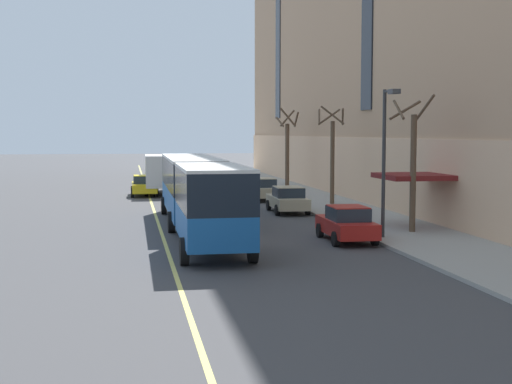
{
  "coord_description": "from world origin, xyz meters",
  "views": [
    {
      "loc": [
        -3.96,
        -30.4,
        4.72
      ],
      "look_at": [
        2.21,
        3.91,
        1.8
      ],
      "focal_mm": 50.0,
      "sensor_mm": 36.0,
      "label": 1
    }
  ],
  "objects_px": {
    "parked_car_red_0": "(347,224)",
    "box_truck": "(160,172)",
    "parked_car_red_3": "(247,183)",
    "parked_car_champagne_1": "(288,200)",
    "street_lamp": "(386,146)",
    "city_bus": "(197,190)",
    "street_tree_mid_block": "(412,163)",
    "parked_car_champagne_2": "(263,189)",
    "street_tree_far_downtown": "(287,148)",
    "taxi_cab": "(144,185)",
    "street_tree_far_uptown": "(332,153)"
  },
  "relations": [
    {
      "from": "parked_car_red_3",
      "to": "taxi_cab",
      "type": "bearing_deg",
      "value": -168.23
    },
    {
      "from": "street_tree_far_uptown",
      "to": "street_tree_far_downtown",
      "type": "xyz_separation_m",
      "value": [
        0.05,
        13.11,
        0.01
      ]
    },
    {
      "from": "parked_car_champagne_1",
      "to": "street_lamp",
      "type": "bearing_deg",
      "value": -81.42
    },
    {
      "from": "parked_car_red_3",
      "to": "street_tree_far_uptown",
      "type": "distance_m",
      "value": 12.05
    },
    {
      "from": "parked_car_champagne_1",
      "to": "parked_car_champagne_2",
      "type": "height_order",
      "value": "same"
    },
    {
      "from": "parked_car_champagne_2",
      "to": "street_tree_far_uptown",
      "type": "bearing_deg",
      "value": -51.64
    },
    {
      "from": "parked_car_red_0",
      "to": "street_tree_far_downtown",
      "type": "distance_m",
      "value": 28.03
    },
    {
      "from": "city_bus",
      "to": "street_tree_far_downtown",
      "type": "distance_m",
      "value": 25.62
    },
    {
      "from": "taxi_cab",
      "to": "street_tree_mid_block",
      "type": "height_order",
      "value": "street_tree_mid_block"
    },
    {
      "from": "parked_car_red_3",
      "to": "box_truck",
      "type": "bearing_deg",
      "value": -174.58
    },
    {
      "from": "city_bus",
      "to": "box_truck",
      "type": "relative_size",
      "value": 2.8
    },
    {
      "from": "parked_car_champagne_1",
      "to": "parked_car_red_3",
      "type": "bearing_deg",
      "value": 89.89
    },
    {
      "from": "street_tree_mid_block",
      "to": "street_lamp",
      "type": "relative_size",
      "value": 0.98
    },
    {
      "from": "taxi_cab",
      "to": "parked_car_red_3",
      "type": "bearing_deg",
      "value": 11.77
    },
    {
      "from": "street_tree_mid_block",
      "to": "street_lamp",
      "type": "distance_m",
      "value": 2.67
    },
    {
      "from": "parked_car_red_0",
      "to": "box_truck",
      "type": "relative_size",
      "value": 0.61
    },
    {
      "from": "box_truck",
      "to": "parked_car_red_3",
      "type": "bearing_deg",
      "value": 5.42
    },
    {
      "from": "city_bus",
      "to": "street_tree_mid_block",
      "type": "distance_m",
      "value": 10.06
    },
    {
      "from": "parked_car_red_0",
      "to": "box_truck",
      "type": "bearing_deg",
      "value": 105.38
    },
    {
      "from": "parked_car_champagne_1",
      "to": "parked_car_red_3",
      "type": "relative_size",
      "value": 1.06
    },
    {
      "from": "box_truck",
      "to": "street_tree_mid_block",
      "type": "bearing_deg",
      "value": -66.08
    },
    {
      "from": "parked_car_red_0",
      "to": "street_tree_far_downtown",
      "type": "xyz_separation_m",
      "value": [
        3.6,
        27.67,
        2.65
      ]
    },
    {
      "from": "street_tree_far_uptown",
      "to": "street_lamp",
      "type": "bearing_deg",
      "value": -97.33
    },
    {
      "from": "city_bus",
      "to": "street_lamp",
      "type": "bearing_deg",
      "value": -28.43
    },
    {
      "from": "city_bus",
      "to": "street_tree_mid_block",
      "type": "height_order",
      "value": "street_tree_mid_block"
    },
    {
      "from": "parked_car_red_3",
      "to": "street_tree_far_uptown",
      "type": "relative_size",
      "value": 0.68
    },
    {
      "from": "street_tree_mid_block",
      "to": "street_tree_far_downtown",
      "type": "distance_m",
      "value": 26.19
    },
    {
      "from": "parked_car_red_0",
      "to": "box_truck",
      "type": "distance_m",
      "value": 26.05
    },
    {
      "from": "taxi_cab",
      "to": "street_lamp",
      "type": "distance_m",
      "value": 26.38
    },
    {
      "from": "parked_car_red_0",
      "to": "parked_car_champagne_1",
      "type": "distance_m",
      "value": 11.26
    },
    {
      "from": "street_tree_far_downtown",
      "to": "parked_car_champagne_1",
      "type": "bearing_deg",
      "value": -102.62
    },
    {
      "from": "street_tree_far_uptown",
      "to": "street_lamp",
      "type": "distance_m",
      "value": 14.89
    },
    {
      "from": "parked_car_champagne_1",
      "to": "parked_car_red_0",
      "type": "bearing_deg",
      "value": -89.62
    },
    {
      "from": "box_truck",
      "to": "street_tree_far_uptown",
      "type": "bearing_deg",
      "value": -45.23
    },
    {
      "from": "city_bus",
      "to": "street_lamp",
      "type": "relative_size",
      "value": 3.05
    },
    {
      "from": "parked_car_red_0",
      "to": "city_bus",
      "type": "bearing_deg",
      "value": 146.74
    },
    {
      "from": "city_bus",
      "to": "parked_car_champagne_2",
      "type": "relative_size",
      "value": 4.35
    },
    {
      "from": "street_tree_mid_block",
      "to": "street_tree_far_downtown",
      "type": "xyz_separation_m",
      "value": [
        0.03,
        26.19,
        0.11
      ]
    },
    {
      "from": "parked_car_red_0",
      "to": "parked_car_champagne_2",
      "type": "relative_size",
      "value": 0.95
    },
    {
      "from": "parked_car_red_3",
      "to": "street_lamp",
      "type": "xyz_separation_m",
      "value": [
        1.7,
        -25.95,
        3.34
      ]
    },
    {
      "from": "parked_car_champagne_1",
      "to": "city_bus",
      "type": "bearing_deg",
      "value": -129.58
    },
    {
      "from": "city_bus",
      "to": "taxi_cab",
      "type": "bearing_deg",
      "value": 95.81
    },
    {
      "from": "street_tree_far_uptown",
      "to": "parked_car_champagne_1",
      "type": "bearing_deg",
      "value": -137.74
    },
    {
      "from": "street_tree_mid_block",
      "to": "street_lamp",
      "type": "xyz_separation_m",
      "value": [
        -1.92,
        -1.68,
        0.8
      ]
    },
    {
      "from": "parked_car_champagne_2",
      "to": "parked_car_champagne_1",
      "type": "bearing_deg",
      "value": -89.92
    },
    {
      "from": "parked_car_red_0",
      "to": "taxi_cab",
      "type": "distance_m",
      "value": 25.4
    },
    {
      "from": "city_bus",
      "to": "box_truck",
      "type": "bearing_deg",
      "value": 92.23
    },
    {
      "from": "city_bus",
      "to": "parked_car_champagne_2",
      "type": "xyz_separation_m",
      "value": [
        6.0,
        15.16,
        -1.23
      ]
    },
    {
      "from": "parked_car_red_3",
      "to": "taxi_cab",
      "type": "height_order",
      "value": "same"
    },
    {
      "from": "parked_car_red_0",
      "to": "parked_car_champagne_1",
      "type": "height_order",
      "value": "same"
    }
  ]
}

